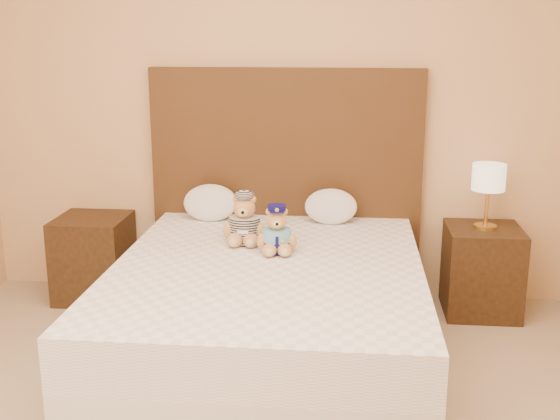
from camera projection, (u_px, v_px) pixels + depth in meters
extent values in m
cube|color=tan|center=(286.00, 91.00, 4.46)|extent=(4.00, 0.04, 2.70)
cube|color=white|center=(268.00, 334.00, 3.75)|extent=(1.60, 2.00, 0.30)
cube|color=white|center=(268.00, 286.00, 3.69)|extent=(1.60, 2.00, 0.25)
cube|color=#452914|center=(286.00, 185.00, 4.58)|extent=(1.75, 0.08, 1.50)
cube|color=#3D2613|center=(94.00, 258.00, 4.61)|extent=(0.45, 0.45, 0.55)
cube|color=#3D2613|center=(482.00, 270.00, 4.37)|extent=(0.45, 0.45, 0.55)
cylinder|color=gold|center=(485.00, 226.00, 4.30)|extent=(0.14, 0.14, 0.02)
cylinder|color=gold|center=(487.00, 206.00, 4.27)|extent=(0.02, 0.02, 0.26)
cylinder|color=beige|center=(489.00, 177.00, 4.22)|extent=(0.20, 0.20, 0.16)
ellipsoid|color=white|center=(210.00, 201.00, 4.47)|extent=(0.35, 0.22, 0.24)
ellipsoid|color=white|center=(331.00, 205.00, 4.39)|extent=(0.33, 0.21, 0.23)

